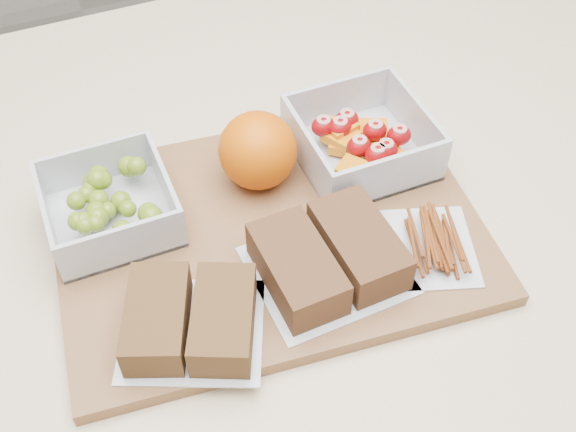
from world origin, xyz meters
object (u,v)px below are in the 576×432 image
Objects in this scene: fruit_container at (361,142)px; sandwich_bag_center at (328,258)px; orange at (258,150)px; sandwich_bag_left at (190,320)px; pretzel_bag at (432,241)px; grape_container at (110,205)px; cutting_board at (269,233)px.

fruit_container is 0.93× the size of sandwich_bag_center.
fruit_container reaches higher than sandwich_bag_center.
sandwich_bag_left is (-0.12, -0.16, -0.02)m from orange.
orange is at bearing 128.17° from pretzel_bag.
sandwich_bag_left is 0.14m from sandwich_bag_center.
grape_container is 0.16m from orange.
fruit_container is (0.13, 0.06, 0.03)m from cutting_board.
cutting_board is at bearing -102.97° from orange.
fruit_container reaches higher than sandwich_bag_left.
fruit_container is 0.14m from pretzel_bag.
sandwich_bag_center reaches higher than sandwich_bag_left.
sandwich_bag_center is (-0.10, -0.13, -0.00)m from fruit_container.
cutting_board is at bearing -156.26° from fruit_container.
sandwich_bag_left is at bearing -174.01° from sandwich_bag_center.
cutting_board is at bearing 148.16° from pretzel_bag.
pretzel_bag is (0.01, -0.14, -0.01)m from fruit_container.
pretzel_bag is (0.24, 0.00, -0.01)m from sandwich_bag_left.
orange is (-0.11, 0.01, 0.02)m from fruit_container.
sandwich_bag_left is at bearing -179.69° from pretzel_bag.
pretzel_bag is at bearing 0.31° from sandwich_bag_left.
grape_container is 0.27m from fruit_container.
cutting_board is 0.16m from grape_container.
sandwich_bag_left is at bearing -128.51° from orange.
fruit_container is at bearing 92.73° from pretzel_bag.
grape_container is at bearing 150.72° from pretzel_bag.
sandwich_bag_left is at bearing -77.85° from grape_container.
fruit_container is 0.84× the size of sandwich_bag_left.
orange is 0.57× the size of sandwich_bag_center.
fruit_container is 1.08× the size of pretzel_bag.
cutting_board is 3.42× the size of grape_container.
grape_container is 1.50× the size of orange.
grape_container is at bearing 179.18° from orange.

